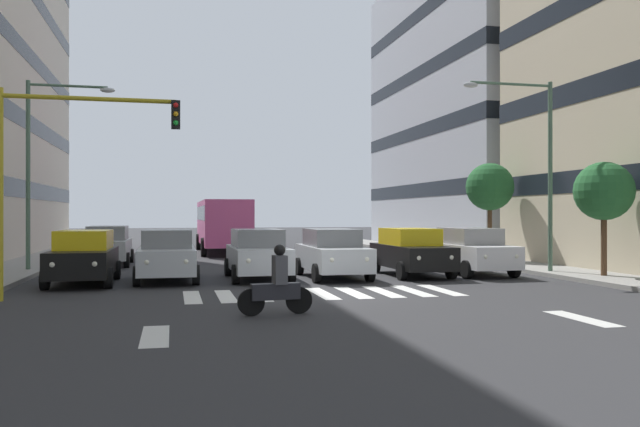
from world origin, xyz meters
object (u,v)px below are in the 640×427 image
Objects in this scene: motorcycle_with_rider at (277,286)px; street_lamp_right at (43,153)px; street_tree_1 at (490,187)px; car_1 at (411,251)px; car_2 at (332,253)px; car_4 at (167,255)px; car_row2_0 at (108,245)px; street_tree_0 at (604,192)px; car_0 at (471,250)px; car_5 at (84,256)px; car_3 at (258,254)px; bus_behind_traffic at (222,221)px; street_lamp_left at (535,153)px; traffic_light_gantry at (55,158)px.

motorcycle_with_rider is 0.24× the size of street_lamp_right.
street_lamp_right is at bearing 2.15° from street_tree_1.
car_2 is (3.00, 0.22, 0.00)m from car_1.
motorcycle_with_rider is 0.38× the size of street_tree_1.
motorcycle_with_rider is at bearing 51.97° from car_1.
car_row2_0 is (2.58, -7.35, 0.00)m from car_4.
street_tree_0 is at bearing 168.51° from car_4.
car_0 is 1.00× the size of street_tree_1.
car_5 is at bearing 0.69° from car_2.
bus_behind_traffic reaches higher than car_3.
street_lamp_left is 1.80× the size of street_tree_0.
car_0 is at bearing 116.52° from bus_behind_traffic.
car_5 is 1.00× the size of street_tree_1.
car_2 is 9.74m from traffic_light_gantry.
street_lamp_left is (-15.95, -3.24, 0.77)m from traffic_light_gantry.
street_lamp_right reaches higher than car_5.
car_row2_0 is at bearing -90.03° from car_5.
street_tree_1 is (-14.34, -4.81, 2.59)m from car_4.
street_lamp_left is at bearing 175.22° from car_3.
street_tree_1 is at bearing -152.34° from traffic_light_gantry.
car_0 is 1.00× the size of car_2.
street_lamp_right is at bearing -17.41° from car_1.
street_lamp_right reaches higher than street_lamp_left.
car_5 and car_row2_0 have the same top height.
car_5 is 16.13m from street_lamp_left.
street_lamp_left reaches higher than street_tree_0.
street_tree_1 is (-16.92, 2.55, 2.59)m from car_row2_0.
street_lamp_left is at bearing 78.14° from street_tree_1.
street_lamp_left is (-15.71, 8.30, 3.61)m from car_row2_0.
traffic_light_gantry is (11.46, 4.12, 2.84)m from car_1.
traffic_light_gantry is 16.29m from street_lamp_left.
car_0 is 1.00× the size of car_1.
street_lamp_right is at bearing -23.10° from car_2.
car_1 is at bearing 162.59° from street_lamp_right.
car_5 is 1.00× the size of car_row2_0.
street_lamp_left is at bearing 175.88° from car_4.
car_2 and car_3 have the same top height.
traffic_light_gantry is (0.23, 3.81, 2.84)m from car_5.
street_tree_0 is at bearing -175.92° from traffic_light_gantry.
car_4 is at bearing -1.93° from car_3.
motorcycle_with_rider is 14.54m from street_lamp_right.
motorcycle_with_rider is 13.30m from street_tree_0.
car_1 is 1.00× the size of car_row2_0.
bus_behind_traffic reaches higher than car_row2_0.
traffic_light_gantry is (5.86, 20.17, 1.86)m from bus_behind_traffic.
car_0 is 1.15× the size of street_tree_0.
car_5 is at bearing 71.03° from bus_behind_traffic.
traffic_light_gantry is 17.39m from street_tree_0.
street_lamp_left is 2.85m from street_tree_0.
car_row2_0 is at bearing 56.92° from bus_behind_traffic.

